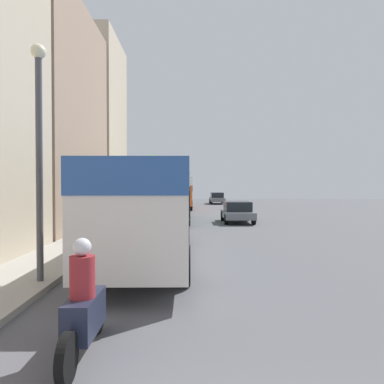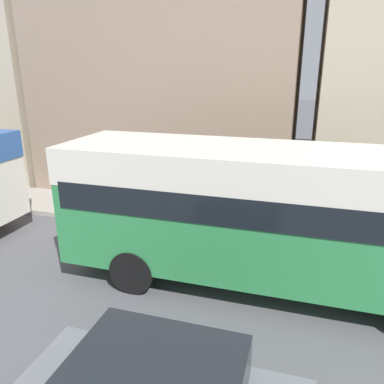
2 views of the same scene
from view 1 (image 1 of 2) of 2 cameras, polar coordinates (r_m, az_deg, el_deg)
name	(u,v)px [view 1 (image 1 of 2)]	position (r m, az deg, el deg)	size (l,w,h in m)	color
building_far_terrace	(28,120)	(22.31, -23.73, 10.08)	(6.36, 9.84, 11.94)	gray
building_end_row	(75,128)	(31.29, -17.38, 9.26)	(6.92, 7.47, 13.80)	#BCAD93
bus_lead	(152,200)	(12.47, -6.14, -1.18)	(2.51, 10.49, 3.04)	silver
bus_following	(171,191)	(25.16, -3.19, 0.20)	(2.54, 9.35, 3.17)	#2D8447
bus_third_in_line	(179,189)	(37.87, -1.95, 0.52)	(2.60, 9.77, 3.13)	#EA5B23
motorcycle_behind_lead	(84,309)	(5.90, -16.17, -16.74)	(0.38, 2.24, 1.73)	#1E2338
car_crossing	(217,198)	(47.22, 3.83, -0.90)	(1.79, 4.53, 1.43)	slate
car_far_curb	(237,211)	(24.40, 6.93, -2.96)	(1.91, 3.87, 1.37)	slate
pedestrian_near_curb	(133,204)	(29.60, -8.91, -1.80)	(0.44, 0.44, 1.58)	#232838
street_tree	(151,170)	(45.11, -6.30, 3.39)	(3.50, 3.50, 5.82)	brown
lamp_post	(39,140)	(9.81, -22.28, 7.34)	(0.36, 0.36, 5.71)	#47474C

